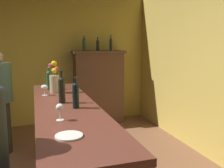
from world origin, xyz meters
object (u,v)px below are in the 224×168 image
wine_bottle_riesling (49,79)px  wine_glass_mid (44,88)px  wine_bottle_rose (62,89)px  display_bottle_left (84,44)px  wine_glass_front (60,108)px  display_bottle_center (111,44)px  display_bottle_midleft (98,45)px  display_cabinet (99,86)px  patron_tall (0,99)px  cheese_plate (69,136)px  flower_arrangement (54,80)px  wine_bottle_merlot (76,94)px  bar_counter (67,153)px

wine_bottle_riesling → wine_glass_mid: wine_bottle_riesling is taller
wine_bottle_rose → display_bottle_left: size_ratio=1.08×
wine_glass_front → display_bottle_center: (1.41, 3.12, 0.54)m
wine_bottle_riesling → display_bottle_midleft: 2.03m
display_cabinet → wine_glass_front: (-1.13, -3.12, 0.36)m
wine_bottle_rose → wine_bottle_riesling: wine_bottle_rose is taller
patron_tall → display_cabinet: bearing=93.2°
wine_glass_front → patron_tall: (-0.70, 2.09, -0.32)m
cheese_plate → patron_tall: 2.58m
cheese_plate → display_bottle_center: (1.39, 3.50, 0.63)m
display_cabinet → patron_tall: 2.10m
wine_bottle_riesling → display_bottle_midleft: (1.11, 1.63, 0.48)m
flower_arrangement → display_bottle_center: size_ratio=1.21×
wine_bottle_rose → wine_bottle_riesling: 0.89m
flower_arrangement → display_bottle_left: display_bottle_left is taller
wine_bottle_merlot → wine_glass_mid: (-0.26, 0.72, -0.04)m
display_bottle_midleft → display_cabinet: bearing=0.0°
wine_glass_mid → display_bottle_midleft: 2.42m
wine_glass_front → display_bottle_midleft: bearing=70.2°
bar_counter → flower_arrangement: bearing=94.4°
wine_glass_front → display_bottle_left: bearing=75.0°
display_bottle_center → patron_tall: bearing=-153.9°
display_bottle_center → wine_bottle_rose: bearing=-117.8°
bar_counter → wine_glass_mid: (-0.18, 0.54, 0.63)m
display_cabinet → cheese_plate: bearing=-107.7°
wine_glass_front → flower_arrangement: size_ratio=0.34×
wine_bottle_merlot → display_bottle_midleft: (0.94, 2.77, 0.48)m
wine_glass_front → patron_tall: size_ratio=0.09×
wine_bottle_riesling → display_bottle_center: size_ratio=0.93×
cheese_plate → wine_bottle_merlot: bearing=77.1°
bar_counter → display_bottle_center: 3.12m
wine_bottle_rose → display_bottle_center: (1.32, 2.51, 0.48)m
wine_glass_mid → flower_arrangement: (0.13, 0.14, 0.06)m
wine_bottle_merlot → display_bottle_center: 3.07m
bar_counter → display_cabinet: 2.79m
bar_counter → patron_tall: size_ratio=1.76×
bar_counter → wine_bottle_rose: wine_bottle_rose is taller
display_cabinet → display_bottle_center: bearing=0.0°
wine_glass_mid → display_bottle_left: display_bottle_left is taller
display_cabinet → display_bottle_center: size_ratio=4.66×
flower_arrangement → wine_bottle_riesling: bearing=100.3°
bar_counter → flower_arrangement: (-0.05, 0.68, 0.69)m
wine_bottle_riesling → bar_counter: bearing=-83.9°
wine_glass_mid → patron_tall: 1.23m
wine_glass_front → flower_arrangement: (0.06, 1.22, 0.06)m
display_bottle_left → display_bottle_midleft: 0.29m
bar_counter → patron_tall: patron_tall is taller
display_cabinet → flower_arrangement: display_cabinet is taller
display_cabinet → display_bottle_left: (-0.30, 0.00, 0.89)m
flower_arrangement → display_bottle_midleft: bearing=60.8°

